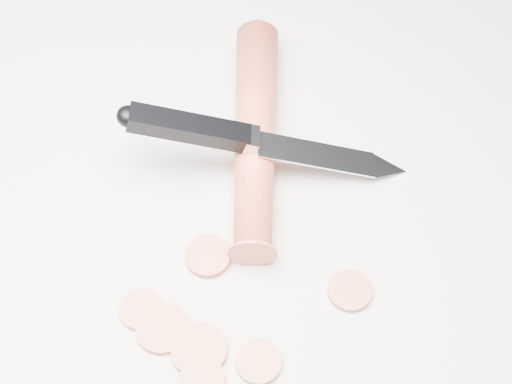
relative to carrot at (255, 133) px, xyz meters
name	(u,v)px	position (x,y,z in m)	size (l,w,h in m)	color
ground	(194,230)	(-0.07, -0.05, -0.02)	(2.40, 2.40, 0.00)	silver
carrot	(255,133)	(0.00, 0.00, 0.00)	(0.03, 0.03, 0.21)	#D34929
carrot_slice_0	(208,256)	(-0.07, -0.08, -0.01)	(0.03, 0.03, 0.01)	#D66545
carrot_slice_1	(142,310)	(-0.13, -0.10, -0.02)	(0.03, 0.03, 0.01)	#D66545
carrot_slice_2	(199,350)	(-0.10, -0.14, -0.01)	(0.04, 0.04, 0.01)	#D66545
carrot_slice_3	(259,362)	(-0.07, -0.17, -0.02)	(0.03, 0.03, 0.01)	#D66545
carrot_slice_4	(350,291)	(0.01, -0.14, -0.02)	(0.03, 0.03, 0.01)	#D66545
carrot_slice_5	(163,328)	(-0.12, -0.12, -0.02)	(0.04, 0.04, 0.01)	#D66545
carrot_slice_6	(202,380)	(-0.10, -0.16, -0.01)	(0.03, 0.03, 0.01)	#D66545
kitchen_knife	(268,140)	(0.00, -0.02, 0.02)	(0.21, 0.11, 0.07)	silver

